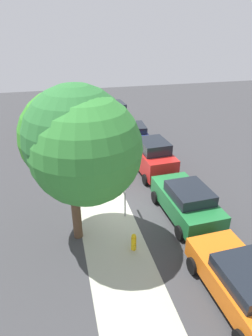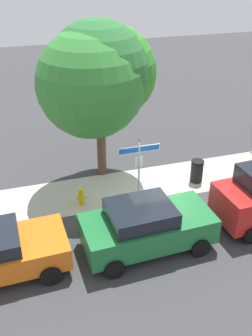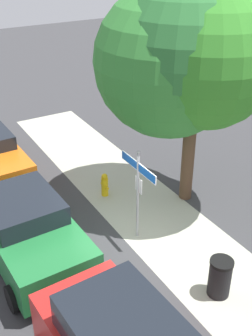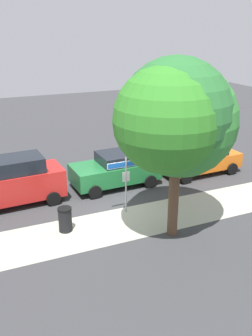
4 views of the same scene
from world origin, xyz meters
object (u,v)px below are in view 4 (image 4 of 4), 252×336
at_px(car_red, 16,181).
at_px(fire_hydrant, 175,196).
at_px(street_sign, 126,173).
at_px(car_orange, 200,159).
at_px(car_green, 116,169).
at_px(shade_tree, 176,120).
at_px(trash_bin, 65,219).

distance_m(car_red, fire_hydrant, 7.05).
xyz_separation_m(street_sign, fire_hydrant, (-2.28, 0.20, -1.41)).
distance_m(street_sign, car_orange, 6.18).
height_order(car_green, car_red, car_red).
bearing_deg(car_green, shade_tree, 92.56).
relative_size(shade_tree, car_orange, 1.51).
bearing_deg(car_red, street_sign, 143.66).
bearing_deg(street_sign, shade_tree, 118.81).
height_order(car_green, fire_hydrant, car_green).
height_order(car_orange, fire_hydrant, car_orange).
bearing_deg(street_sign, car_green, -103.86).
bearing_deg(car_orange, fire_hydrant, 39.48).
distance_m(street_sign, trash_bin, 3.11).
height_order(shade_tree, car_red, shade_tree).
distance_m(street_sign, car_red, 4.97).
xyz_separation_m(shade_tree, fire_hydrant, (-1.20, -1.78, -3.99)).
distance_m(shade_tree, fire_hydrant, 4.53).
height_order(fire_hydrant, trash_bin, trash_bin).
bearing_deg(shade_tree, car_orange, -133.78).
bearing_deg(car_red, car_orange, 176.59).
distance_m(car_orange, car_green, 4.81).
distance_m(shade_tree, car_green, 5.96).
relative_size(shade_tree, trash_bin, 6.75).
bearing_deg(car_orange, car_red, -2.31).
bearing_deg(fire_hydrant, car_red, -24.44).
relative_size(street_sign, car_green, 0.60).
relative_size(car_green, trash_bin, 4.44).
bearing_deg(car_green, trash_bin, 41.62).
distance_m(car_orange, trash_bin, 8.86).
bearing_deg(shade_tree, car_green, -85.38).
height_order(street_sign, car_orange, street_sign).
xyz_separation_m(car_red, trash_bin, (-1.32, 3.20, -0.58)).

